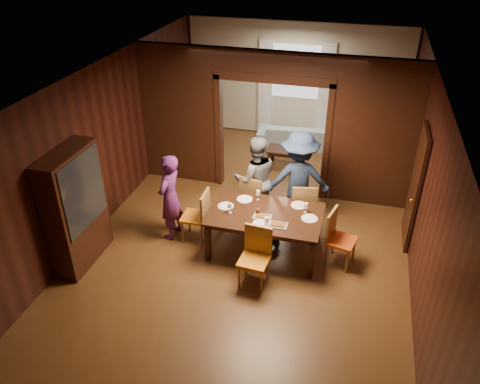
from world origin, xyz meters
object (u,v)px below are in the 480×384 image
(person_purple, at_px, (170,197))
(hutch, at_px, (76,209))
(sofa, at_px, (298,135))
(chair_left, at_px, (195,215))
(chair_far_l, at_px, (255,197))
(person_grey, at_px, (255,179))
(dining_table, at_px, (265,232))
(chair_near, at_px, (254,259))
(coffee_table, at_px, (285,157))
(person_navy, at_px, (298,180))
(chair_right, at_px, (342,239))
(chair_far_r, at_px, (303,205))

(person_purple, height_order, hutch, hutch)
(sofa, bearing_deg, chair_left, 70.22)
(chair_far_l, bearing_deg, person_grey, -63.35)
(dining_table, xyz_separation_m, chair_near, (0.02, -0.88, 0.10))
(person_purple, relative_size, dining_table, 0.85)
(person_grey, distance_m, chair_far_l, 0.36)
(dining_table, relative_size, chair_near, 1.93)
(coffee_table, relative_size, chair_near, 0.82)
(person_purple, bearing_deg, person_navy, 120.91)
(dining_table, height_order, chair_left, chair_left)
(dining_table, bearing_deg, person_navy, 68.43)
(person_grey, xyz_separation_m, chair_right, (1.68, -0.97, -0.35))
(person_grey, distance_m, chair_far_r, 0.99)
(sofa, distance_m, chair_far_r, 3.56)
(person_navy, distance_m, chair_near, 1.93)
(chair_left, xyz_separation_m, chair_near, (1.29, -0.90, 0.00))
(chair_far_r, bearing_deg, chair_right, 119.53)
(sofa, height_order, chair_right, chair_right)
(coffee_table, bearing_deg, chair_far_r, -72.51)
(chair_far_l, distance_m, chair_far_r, 0.90)
(person_purple, height_order, chair_right, person_purple)
(chair_near, height_order, hutch, hutch)
(chair_right, relative_size, chair_near, 1.00)
(dining_table, bearing_deg, hutch, -160.56)
(sofa, bearing_deg, dining_table, 86.71)
(sofa, bearing_deg, person_navy, 93.56)
(sofa, xyz_separation_m, dining_table, (0.12, -4.34, 0.09))
(coffee_table, bearing_deg, chair_left, -107.55)
(person_navy, xyz_separation_m, chair_far_r, (0.13, -0.12, -0.44))
(person_purple, distance_m, coffee_table, 3.60)
(sofa, xyz_separation_m, chair_left, (-1.15, -4.31, 0.20))
(person_navy, xyz_separation_m, hutch, (-3.26, -1.98, 0.07))
(chair_left, height_order, hutch, hutch)
(chair_far_r, bearing_deg, chair_far_l, -15.75)
(person_purple, bearing_deg, sofa, 166.15)
(hutch, bearing_deg, chair_near, 2.69)
(sofa, height_order, dining_table, dining_table)
(person_navy, xyz_separation_m, coffee_table, (-0.63, 2.28, -0.73))
(sofa, distance_m, dining_table, 4.34)
(chair_near, bearing_deg, coffee_table, 98.47)
(chair_left, distance_m, chair_near, 1.57)
(person_purple, relative_size, chair_far_r, 1.64)
(coffee_table, bearing_deg, sofa, 83.22)
(person_navy, xyz_separation_m, sofa, (-0.50, 3.37, -0.64))
(dining_table, distance_m, hutch, 3.11)
(chair_near, bearing_deg, chair_right, 39.19)
(chair_right, distance_m, hutch, 4.30)
(person_purple, distance_m, chair_far_l, 1.61)
(person_purple, xyz_separation_m, dining_table, (1.70, -0.01, -0.42))
(person_grey, bearing_deg, dining_table, 90.22)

